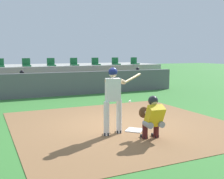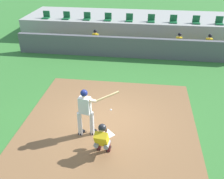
# 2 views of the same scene
# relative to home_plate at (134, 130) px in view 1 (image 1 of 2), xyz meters

# --- Properties ---
(ground_plane) EXTENTS (80.00, 80.00, 0.00)m
(ground_plane) POSITION_rel_home_plate_xyz_m (0.00, 0.80, -0.02)
(ground_plane) COLOR #387A33
(dirt_infield) EXTENTS (6.40, 6.40, 0.01)m
(dirt_infield) POSITION_rel_home_plate_xyz_m (0.00, 0.80, -0.02)
(dirt_infield) COLOR olive
(dirt_infield) RESTS_ON ground
(home_plate) EXTENTS (0.62, 0.62, 0.02)m
(home_plate) POSITION_rel_home_plate_xyz_m (0.00, 0.00, 0.00)
(home_plate) COLOR white
(home_plate) RESTS_ON dirt_infield
(batter_at_plate) EXTENTS (1.39, 0.64, 1.80)m
(batter_at_plate) POSITION_rel_home_plate_xyz_m (-0.67, -0.04, 1.01)
(batter_at_plate) COLOR silver
(batter_at_plate) RESTS_ON ground
(catcher_crouched) EXTENTS (0.51, 1.72, 1.13)m
(catcher_crouched) POSITION_rel_home_plate_xyz_m (0.01, -0.87, 0.58)
(catcher_crouched) COLOR gray
(catcher_crouched) RESTS_ON ground
(dugout_wall) EXTENTS (13.00, 0.30, 1.20)m
(dugout_wall) POSITION_rel_home_plate_xyz_m (0.00, 7.30, 0.58)
(dugout_wall) COLOR #59595E
(dugout_wall) RESTS_ON ground
(dugout_bench) EXTENTS (11.80, 0.44, 0.45)m
(dugout_bench) POSITION_rel_home_plate_xyz_m (0.00, 8.30, 0.20)
(dugout_bench) COLOR olive
(dugout_bench) RESTS_ON ground
(dugout_player_0) EXTENTS (0.49, 0.70, 1.30)m
(dugout_player_0) POSITION_rel_home_plate_xyz_m (-1.96, 8.14, 0.65)
(dugout_player_0) COLOR #939399
(dugout_player_0) RESTS_ON ground
(dugout_player_1) EXTENTS (0.49, 0.70, 1.30)m
(dugout_player_1) POSITION_rel_home_plate_xyz_m (3.16, 8.14, 0.65)
(dugout_player_1) COLOR #939399
(dugout_player_1) RESTS_ON ground
(dugout_player_2) EXTENTS (0.49, 0.70, 1.30)m
(dugout_player_2) POSITION_rel_home_plate_xyz_m (4.91, 8.14, 0.65)
(dugout_player_2) COLOR #939399
(dugout_player_2) RESTS_ON ground
(stands_platform) EXTENTS (15.00, 4.40, 1.40)m
(stands_platform) POSITION_rel_home_plate_xyz_m (0.00, 11.70, 0.68)
(stands_platform) COLOR #9E9E99
(stands_platform) RESTS_ON ground
(stadium_seat_2) EXTENTS (0.46, 0.46, 0.48)m
(stadium_seat_2) POSITION_rel_home_plate_xyz_m (-2.89, 10.18, 1.51)
(stadium_seat_2) COLOR #196033
(stadium_seat_2) RESTS_ON stands_platform
(stadium_seat_3) EXTENTS (0.46, 0.46, 0.48)m
(stadium_seat_3) POSITION_rel_home_plate_xyz_m (-1.44, 10.18, 1.51)
(stadium_seat_3) COLOR #196033
(stadium_seat_3) RESTS_ON stands_platform
(stadium_seat_4) EXTENTS (0.46, 0.46, 0.48)m
(stadium_seat_4) POSITION_rel_home_plate_xyz_m (0.00, 10.18, 1.51)
(stadium_seat_4) COLOR #196033
(stadium_seat_4) RESTS_ON stands_platform
(stadium_seat_5) EXTENTS (0.46, 0.46, 0.48)m
(stadium_seat_5) POSITION_rel_home_plate_xyz_m (1.44, 10.18, 1.51)
(stadium_seat_5) COLOR #196033
(stadium_seat_5) RESTS_ON stands_platform
(stadium_seat_6) EXTENTS (0.46, 0.46, 0.48)m
(stadium_seat_6) POSITION_rel_home_plate_xyz_m (2.89, 10.18, 1.51)
(stadium_seat_6) COLOR #196033
(stadium_seat_6) RESTS_ON stands_platform
(stadium_seat_7) EXTENTS (0.46, 0.46, 0.48)m
(stadium_seat_7) POSITION_rel_home_plate_xyz_m (4.33, 10.18, 1.51)
(stadium_seat_7) COLOR #196033
(stadium_seat_7) RESTS_ON stands_platform
(stadium_seat_8) EXTENTS (0.46, 0.46, 0.48)m
(stadium_seat_8) POSITION_rel_home_plate_xyz_m (5.78, 10.18, 1.51)
(stadium_seat_8) COLOR #196033
(stadium_seat_8) RESTS_ON stands_platform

